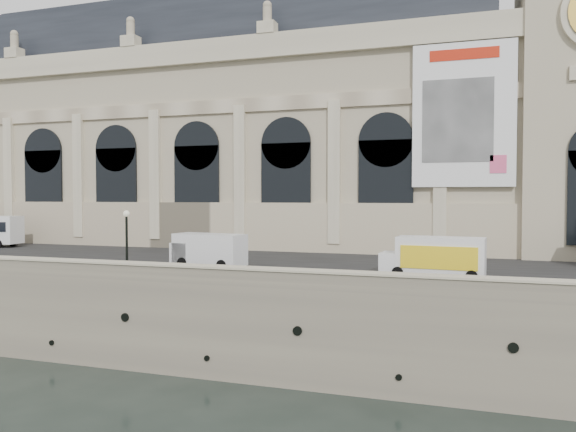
% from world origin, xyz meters
% --- Properties ---
extents(ground, '(260.00, 260.00, 0.00)m').
position_xyz_m(ground, '(0.00, 0.00, 0.00)').
color(ground, black).
rests_on(ground, ground).
extents(quay, '(160.00, 70.00, 6.00)m').
position_xyz_m(quay, '(0.00, 35.00, 3.00)').
color(quay, gray).
rests_on(quay, ground).
extents(street, '(160.00, 24.00, 0.06)m').
position_xyz_m(street, '(0.00, 14.00, 6.03)').
color(street, '#2D2D2D').
rests_on(street, quay).
extents(parapet, '(160.00, 1.40, 1.21)m').
position_xyz_m(parapet, '(0.00, 0.60, 6.62)').
color(parapet, gray).
rests_on(parapet, quay).
extents(museum, '(69.00, 18.70, 29.10)m').
position_xyz_m(museum, '(-5.98, 30.86, 19.72)').
color(museum, '#B7AB8C').
rests_on(museum, quay).
extents(van_c, '(6.25, 3.12, 2.67)m').
position_xyz_m(van_c, '(3.72, 8.42, 7.36)').
color(van_c, silver).
rests_on(van_c, quay).
extents(box_truck, '(7.18, 2.96, 2.83)m').
position_xyz_m(box_truck, '(21.40, 8.12, 7.42)').
color(box_truck, white).
rests_on(box_truck, quay).
extents(lamp_right, '(0.47, 0.47, 4.63)m').
position_xyz_m(lamp_right, '(0.34, 2.67, 8.31)').
color(lamp_right, black).
rests_on(lamp_right, quay).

